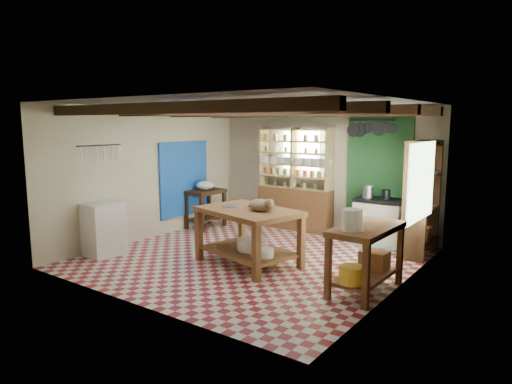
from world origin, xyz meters
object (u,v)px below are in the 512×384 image
Objects in this scene: work_table at (248,237)px; right_counter at (366,259)px; prep_table at (206,209)px; stove at (380,221)px; white_cabinet at (104,229)px; cat at (261,205)px.

right_counter is (2.04, -0.06, 0.00)m from work_table.
stove is at bearing 15.03° from prep_table.
stove is 0.98× the size of white_cabinet.
work_table is 2.77m from stove.
cat reaches higher than work_table.
white_cabinet is (-0.02, -2.61, 0.04)m from prep_table.
right_counter is 1.87m from cat.
work_table is 1.26× the size of right_counter.
stove is 3.73m from prep_table.
white_cabinet is at bearing -165.70° from right_counter.
work_table is at bearing -32.46° from prep_table.
stove reaches higher than prep_table.
work_table is 1.92× the size of prep_table.
right_counter reaches higher than stove.
stove is at bearing 47.52° from white_cabinet.
cat is (-1.78, 0.05, 0.55)m from right_counter.
work_table is at bearing -119.18° from stove.
right_counter is at bearing -19.07° from prep_table.
prep_table is at bearing 161.28° from right_counter.
prep_table is 0.66× the size of right_counter.
cat is at bearing -179.98° from right_counter.
prep_table is 2.61m from white_cabinet.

